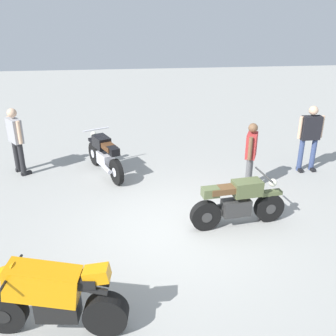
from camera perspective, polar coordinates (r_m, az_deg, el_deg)
name	(u,v)px	position (r m, az deg, el deg)	size (l,w,h in m)	color
ground_plane	(179,229)	(7.68, 1.59, -8.96)	(40.00, 40.00, 0.00)	#9E9E99
motorcycle_orange_sportbike	(52,296)	(5.48, -16.81, -17.66)	(1.96, 0.70, 1.14)	black
motorcycle_black_cruiser	(105,155)	(9.95, -9.38, 1.91)	(1.01, 1.95, 1.09)	black
motorcycle_olive_vintage	(238,203)	(7.69, 10.32, -5.13)	(1.95, 0.70, 1.07)	black
person_in_red_shirt	(251,152)	(9.13, 12.16, 2.28)	(0.45, 0.61, 1.60)	#59595B
person_in_black_shirt	(310,134)	(10.54, 20.29, 4.73)	(0.67, 0.31, 1.74)	#384772
person_in_gray_shirt	(16,137)	(10.41, -21.62, 4.29)	(0.51, 0.59, 1.73)	#262628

